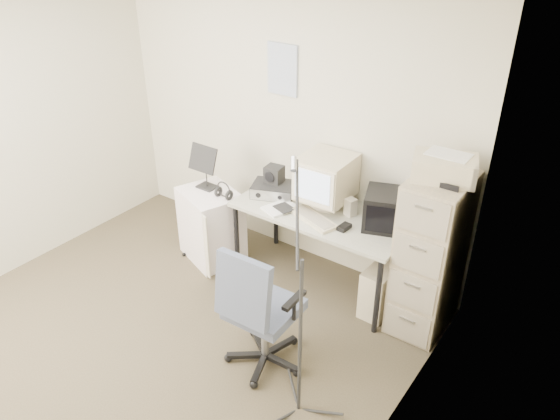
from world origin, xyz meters
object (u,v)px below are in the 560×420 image
Objects in this scene: office_chair at (264,306)px; side_cart at (211,225)px; desk at (321,248)px; filing_cabinet at (430,255)px.

office_chair is 1.48× the size of side_cart.
side_cart is (-1.06, -0.24, -0.02)m from desk.
filing_cabinet is 1.88× the size of side_cart.
office_chair is (-0.77, -1.09, -0.14)m from filing_cabinet.
filing_cabinet reaches higher than office_chair.
desk is 1.46× the size of office_chair.
office_chair is at bearing -80.22° from desk.
filing_cabinet is 2.05m from side_cart.
side_cart is (-2.01, -0.27, -0.30)m from filing_cabinet.
office_chair is at bearing -13.18° from side_cart.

